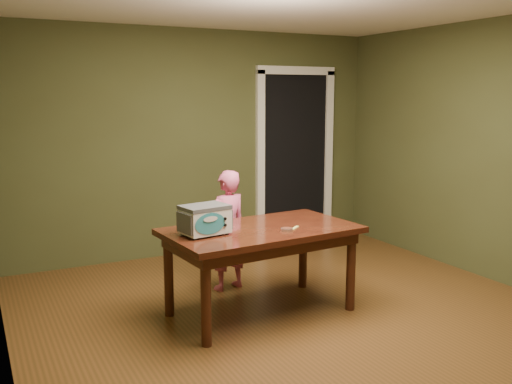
# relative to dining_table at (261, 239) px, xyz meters

# --- Properties ---
(floor) EXTENTS (5.00, 5.00, 0.00)m
(floor) POSITION_rel_dining_table_xyz_m (0.25, -0.43, -0.65)
(floor) COLOR brown
(floor) RESTS_ON ground
(room_shell) EXTENTS (4.52, 5.02, 2.61)m
(room_shell) POSITION_rel_dining_table_xyz_m (0.25, -0.43, 1.06)
(room_shell) COLOR #424927
(room_shell) RESTS_ON ground
(doorway) EXTENTS (1.10, 0.66, 2.25)m
(doorway) POSITION_rel_dining_table_xyz_m (1.55, 2.35, 0.41)
(doorway) COLOR black
(doorway) RESTS_ON ground
(dining_table) EXTENTS (1.67, 1.03, 0.75)m
(dining_table) POSITION_rel_dining_table_xyz_m (0.00, 0.00, 0.00)
(dining_table) COLOR black
(dining_table) RESTS_ON floor
(toy_oven) EXTENTS (0.42, 0.32, 0.24)m
(toy_oven) POSITION_rel_dining_table_xyz_m (-0.51, -0.00, 0.23)
(toy_oven) COLOR #4C4F54
(toy_oven) RESTS_ON dining_table
(baking_pan) EXTENTS (0.10, 0.10, 0.02)m
(baking_pan) POSITION_rel_dining_table_xyz_m (0.14, -0.18, 0.11)
(baking_pan) COLOR silver
(baking_pan) RESTS_ON dining_table
(spatula) EXTENTS (0.16, 0.13, 0.01)m
(spatula) POSITION_rel_dining_table_xyz_m (0.23, -0.16, 0.10)
(spatula) COLOR #F3F069
(spatula) RESTS_ON dining_table
(child) EXTENTS (0.47, 0.36, 1.16)m
(child) POSITION_rel_dining_table_xyz_m (-0.00, 0.70, -0.07)
(child) COLOR #E95F92
(child) RESTS_ON floor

